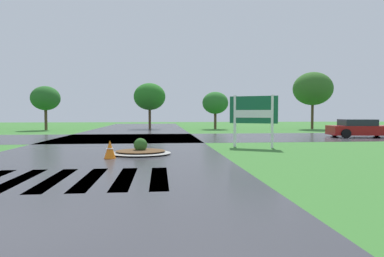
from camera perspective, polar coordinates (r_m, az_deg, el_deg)
name	(u,v)px	position (r m, az deg, el deg)	size (l,w,h in m)	color
asphalt_roadway	(107,153)	(14.74, -14.47, -4.10)	(9.64, 80.00, 0.01)	#35353A
asphalt_cross_road	(127,138)	(23.22, -11.21, -1.63)	(90.00, 8.67, 0.01)	#35353A
crosswalk_stripes	(72,179)	(9.17, -20.06, -8.26)	(4.95, 3.19, 0.01)	white
estate_billboard	(253,113)	(16.83, 10.59, 2.74)	(2.18, 1.21, 2.63)	white
median_island	(141,151)	(13.90, -8.92, -3.90)	(2.53, 2.19, 0.68)	#9E9B93
car_blue_compact	(361,129)	(26.51, 27.29, -0.03)	(4.76, 2.55, 1.28)	maroon
traffic_cone	(110,150)	(12.86, -14.07, -3.57)	(0.44, 0.44, 0.69)	orange
background_treeline	(171,95)	(35.78, -3.63, 5.82)	(40.68, 6.47, 6.21)	#4C3823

